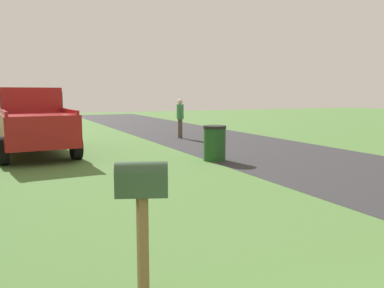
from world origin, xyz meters
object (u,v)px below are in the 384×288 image
at_px(pickup_truck, 32,119).
at_px(trash_bin, 215,143).
at_px(mailbox, 142,190).
at_px(pedestrian, 180,116).

height_order(pickup_truck, trash_bin, pickup_truck).
height_order(mailbox, trash_bin, mailbox).
bearing_deg(mailbox, pedestrian, -3.51).
relative_size(mailbox, pickup_truck, 0.25).
bearing_deg(trash_bin, pickup_truck, 51.68).
distance_m(trash_bin, pedestrian, 5.80).
distance_m(mailbox, pedestrian, 13.30).
bearing_deg(pedestrian, mailbox, -111.84).
distance_m(mailbox, pickup_truck, 10.15).
bearing_deg(trash_bin, pedestrian, -13.18).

